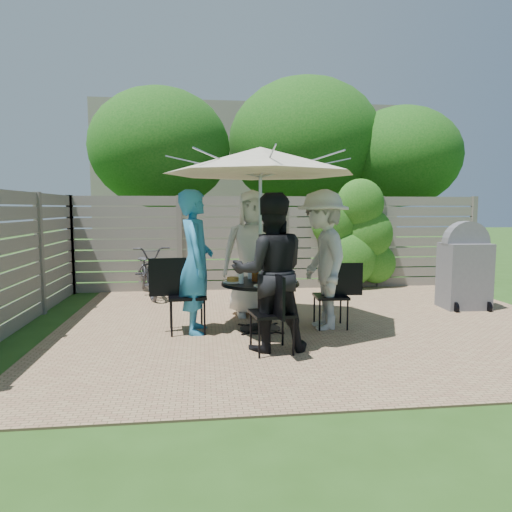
{
  "coord_description": "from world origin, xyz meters",
  "views": [
    {
      "loc": [
        -1.57,
        -5.83,
        1.61
      ],
      "look_at": [
        -0.85,
        0.2,
        0.97
      ],
      "focal_mm": 32.0,
      "sensor_mm": 36.0,
      "label": 1
    }
  ],
  "objects": [
    {
      "name": "umbrella",
      "position": [
        -0.82,
        -0.0,
        2.21
      ],
      "size": [
        2.47,
        2.47,
        2.38
      ],
      "rotation": [
        0.0,
        0.0,
        0.01
      ],
      "color": "silver",
      "rests_on": "ground"
    },
    {
      "name": "backyard_envelope",
      "position": [
        0.09,
        10.29,
        2.61
      ],
      "size": [
        60.0,
        60.0,
        5.0
      ],
      "color": "#284C18",
      "rests_on": "ground"
    },
    {
      "name": "plate_front",
      "position": [
        -0.82,
        -0.36,
        0.68
      ],
      "size": [
        0.26,
        0.26,
        0.06
      ],
      "color": "white",
      "rests_on": "patio_table"
    },
    {
      "name": "chair_front",
      "position": [
        -0.81,
        -0.97,
        0.28
      ],
      "size": [
        0.5,
        0.69,
        0.92
      ],
      "rotation": [
        0.0,
        0.0,
        1.7
      ],
      "color": "black",
      "rests_on": "ground"
    },
    {
      "name": "person_left",
      "position": [
        -1.65,
        -0.01,
        0.92
      ],
      "size": [
        0.44,
        0.67,
        1.84
      ],
      "primitive_type": "imported",
      "rotation": [
        0.0,
        0.0,
        7.86
      ],
      "color": "teal",
      "rests_on": "ground"
    },
    {
      "name": "glass_right",
      "position": [
        -0.56,
        0.11,
        0.72
      ],
      "size": [
        0.07,
        0.07,
        0.14
      ],
      "primitive_type": "cylinder",
      "color": "silver",
      "rests_on": "patio_table"
    },
    {
      "name": "syrup_jug",
      "position": [
        -0.88,
        0.05,
        0.73
      ],
      "size": [
        0.09,
        0.09,
        0.16
      ],
      "primitive_type": "cylinder",
      "color": "#59280C",
      "rests_on": "patio_table"
    },
    {
      "name": "plate_right",
      "position": [
        -0.46,
        0.0,
        0.68
      ],
      "size": [
        0.26,
        0.26,
        0.06
      ],
      "color": "white",
      "rests_on": "patio_table"
    },
    {
      "name": "bbq_grill",
      "position": [
        2.57,
        0.91,
        0.64
      ],
      "size": [
        0.71,
        0.56,
        1.41
      ],
      "rotation": [
        0.0,
        0.0,
        -0.04
      ],
      "color": "slate",
      "rests_on": "ground"
    },
    {
      "name": "person_right",
      "position": [
        0.01,
        0.0,
        0.93
      ],
      "size": [
        0.69,
        1.2,
        1.85
      ],
      "primitive_type": "imported",
      "rotation": [
        0.0,
        0.0,
        4.72
      ],
      "color": "#B7B7B2",
      "rests_on": "ground"
    },
    {
      "name": "chair_right",
      "position": [
        0.14,
        0.0,
        0.27
      ],
      "size": [
        0.65,
        0.45,
        0.89
      ],
      "rotation": [
        0.0,
        0.0,
        3.09
      ],
      "color": "black",
      "rests_on": "ground"
    },
    {
      "name": "glass_front",
      "position": [
        -0.71,
        -0.26,
        0.72
      ],
      "size": [
        0.07,
        0.07,
        0.14
      ],
      "primitive_type": "cylinder",
      "color": "silver",
      "rests_on": "patio_table"
    },
    {
      "name": "person_front",
      "position": [
        -0.82,
        -0.83,
        0.89
      ],
      "size": [
        0.87,
        0.68,
        1.78
      ],
      "primitive_type": "imported",
      "rotation": [
        0.0,
        0.0,
        3.15
      ],
      "color": "black",
      "rests_on": "ground"
    },
    {
      "name": "patio_table",
      "position": [
        -0.82,
        -0.0,
        0.46
      ],
      "size": [
        1.0,
        1.0,
        0.65
      ],
      "rotation": [
        0.0,
        0.0,
        0.01
      ],
      "color": "black",
      "rests_on": "ground"
    },
    {
      "name": "chair_left",
      "position": [
        -1.79,
        -0.01,
        0.3
      ],
      "size": [
        0.73,
        0.51,
        0.98
      ],
      "rotation": [
        0.0,
        0.0,
        6.37
      ],
      "color": "black",
      "rests_on": "ground"
    },
    {
      "name": "coffee_cup",
      "position": [
        -0.72,
        0.22,
        0.71
      ],
      "size": [
        0.08,
        0.08,
        0.12
      ],
      "primitive_type": "cylinder",
      "color": "#C6B293",
      "rests_on": "patio_table"
    },
    {
      "name": "glass_back",
      "position": [
        -0.93,
        0.26,
        0.72
      ],
      "size": [
        0.07,
        0.07,
        0.14
      ],
      "primitive_type": "cylinder",
      "color": "silver",
      "rests_on": "patio_table"
    },
    {
      "name": "plate_back",
      "position": [
        -0.82,
        0.36,
        0.68
      ],
      "size": [
        0.26,
        0.26,
        0.06
      ],
      "color": "white",
      "rests_on": "patio_table"
    },
    {
      "name": "chair_back",
      "position": [
        -0.83,
        0.97,
        0.29
      ],
      "size": [
        0.48,
        0.71,
        0.97
      ],
      "rotation": [
        0.0,
        0.0,
        4.75
      ],
      "color": "black",
      "rests_on": "ground"
    },
    {
      "name": "bicycle",
      "position": [
        -2.57,
        2.6,
        0.47
      ],
      "size": [
        1.11,
        1.89,
        0.94
      ],
      "primitive_type": "imported",
      "rotation": [
        0.0,
        0.0,
        0.29
      ],
      "color": "#333338",
      "rests_on": "ground"
    },
    {
      "name": "plate_left",
      "position": [
        -1.18,
        -0.0,
        0.68
      ],
      "size": [
        0.26,
        0.26,
        0.06
      ],
      "color": "white",
      "rests_on": "patio_table"
    },
    {
      "name": "person_back",
      "position": [
        -0.83,
        0.83,
        0.94
      ],
      "size": [
        0.92,
        0.6,
        1.88
      ],
      "primitive_type": "imported",
      "rotation": [
        0.0,
        0.0,
        6.29
      ],
      "color": "silver",
      "rests_on": "ground"
    },
    {
      "name": "glass_left",
      "position": [
        -1.08,
        -0.11,
        0.72
      ],
      "size": [
        0.07,
        0.07,
        0.14
      ],
      "primitive_type": "cylinder",
      "color": "silver",
      "rests_on": "patio_table"
    }
  ]
}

